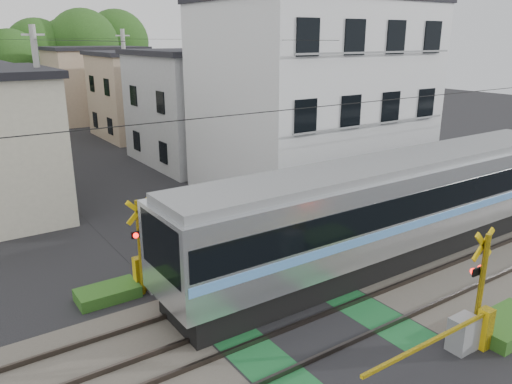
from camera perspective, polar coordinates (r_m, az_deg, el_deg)
ground at (r=14.49m, az=4.33°, el=-13.94°), size 120.00×120.00×0.00m
track_bed at (r=14.47m, az=4.33°, el=-13.82°), size 120.00×120.00×0.14m
crossing_signal_near at (r=13.78m, az=23.11°, el=-13.76°), size 4.74×0.65×3.09m
crossing_signal_far at (r=15.80m, az=-11.57°, el=-8.54°), size 4.74×0.65×3.09m
apartment_block at (r=25.29m, az=6.37°, el=10.71°), size 10.20×8.36×9.30m
houses_row at (r=36.69m, az=-21.56°, el=9.43°), size 22.07×31.35×6.80m
catenary at (r=17.28m, az=20.37°, el=3.47°), size 60.00×5.04×7.00m
utility_poles at (r=33.50m, az=-22.73°, el=10.11°), size 7.90×42.00×8.00m
pedestrian at (r=38.29m, az=-22.60°, el=5.85°), size 0.67×0.56×1.58m
weed_patches at (r=15.36m, az=9.81°, el=-11.43°), size 10.25×8.80×0.40m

